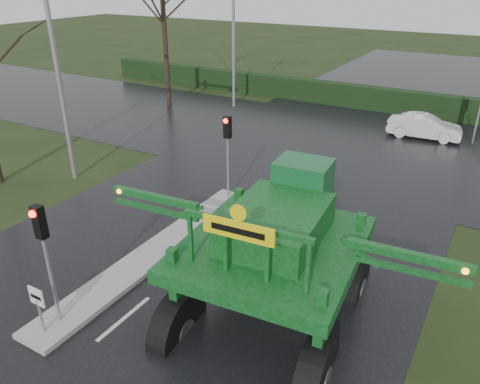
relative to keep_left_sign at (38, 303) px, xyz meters
The scene contains 12 objects.
ground 2.25m from the keep_left_sign, 49.10° to the left, with size 140.00×140.00×0.00m, color black.
road_main 11.62m from the keep_left_sign, 83.55° to the left, with size 14.00×80.00×0.02m, color black.
road_cross 17.58m from the keep_left_sign, 85.75° to the left, with size 80.00×12.00×0.02m, color black.
median_island 4.60m from the keep_left_sign, 90.00° to the left, with size 1.20×10.00×0.16m, color gray.
hedge_row 25.54m from the keep_left_sign, 87.08° to the left, with size 44.00×0.90×1.50m, color black.
keep_left_sign is the anchor object (origin of this frame).
traffic_signal_near 1.61m from the keep_left_sign, 90.00° to the left, with size 0.26×0.33×3.52m.
traffic_signal_mid 9.12m from the keep_left_sign, 90.00° to the left, with size 0.26×0.33×3.52m.
street_light_left_near 11.32m from the keep_left_sign, 132.59° to the left, with size 3.85×0.30×10.00m.
street_light_left_far 23.11m from the keep_left_sign, 107.78° to the left, with size 3.85×0.30×10.00m.
crop_sprayer 3.77m from the keep_left_sign, 37.66° to the left, with size 9.28×6.11×5.19m.
white_sedan 21.76m from the keep_left_sign, 75.90° to the left, with size 1.36×3.90×1.29m, color white.
Camera 1 is at (7.65, -6.97, 8.50)m, focal length 35.00 mm.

